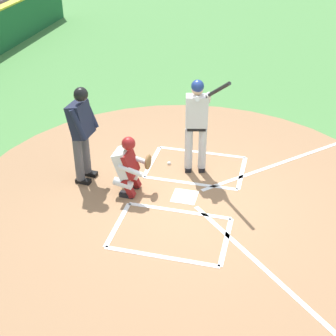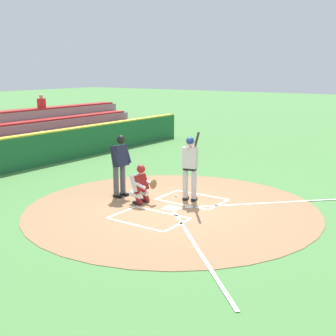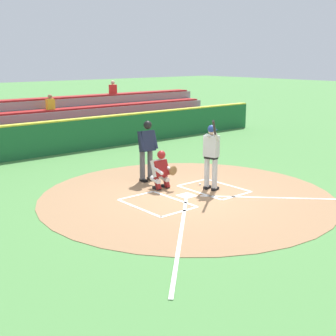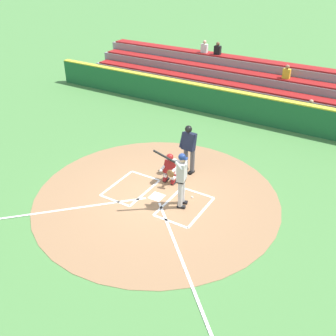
{
  "view_description": "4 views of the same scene",
  "coord_description": "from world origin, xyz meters",
  "px_view_note": "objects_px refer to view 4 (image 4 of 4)",
  "views": [
    {
      "loc": [
        7.11,
        1.48,
        5.05
      ],
      "look_at": [
        0.51,
        -0.18,
        0.89
      ],
      "focal_mm": 52.66,
      "sensor_mm": 36.0,
      "label": 1
    },
    {
      "loc": [
        9.97,
        6.77,
        3.76
      ],
      "look_at": [
        0.15,
        -0.02,
        1.17
      ],
      "focal_mm": 49.12,
      "sensor_mm": 36.0,
      "label": 2
    },
    {
      "loc": [
        8.17,
        8.88,
        3.7
      ],
      "look_at": [
        0.44,
        -0.27,
        0.81
      ],
      "focal_mm": 49.24,
      "sensor_mm": 36.0,
      "label": 3
    },
    {
      "loc": [
        -5.77,
        8.88,
        7.32
      ],
      "look_at": [
        -0.4,
        -0.06,
        1.2
      ],
      "focal_mm": 41.72,
      "sensor_mm": 36.0,
      "label": 4
    }
  ],
  "objects_px": {
    "plate_umpire": "(189,146)",
    "baseball": "(192,197)",
    "batter": "(181,176)",
    "catcher": "(170,168)"
  },
  "relations": [
    {
      "from": "plate_umpire",
      "to": "baseball",
      "type": "distance_m",
      "value": 1.95
    },
    {
      "from": "catcher",
      "to": "plate_umpire",
      "type": "xyz_separation_m",
      "value": [
        -0.2,
        -0.93,
        0.49
      ]
    },
    {
      "from": "catcher",
      "to": "plate_umpire",
      "type": "relative_size",
      "value": 0.61
    },
    {
      "from": "batter",
      "to": "plate_umpire",
      "type": "distance_m",
      "value": 2.1
    },
    {
      "from": "plate_umpire",
      "to": "baseball",
      "type": "bearing_deg",
      "value": 123.07
    },
    {
      "from": "baseball",
      "to": "catcher",
      "type": "bearing_deg",
      "value": -22.48
    },
    {
      "from": "batter",
      "to": "catcher",
      "type": "relative_size",
      "value": 1.88
    },
    {
      "from": "batter",
      "to": "plate_umpire",
      "type": "height_order",
      "value": "batter"
    },
    {
      "from": "batter",
      "to": "catcher",
      "type": "distance_m",
      "value": 1.5
    },
    {
      "from": "batter",
      "to": "baseball",
      "type": "distance_m",
      "value": 1.21
    }
  ]
}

